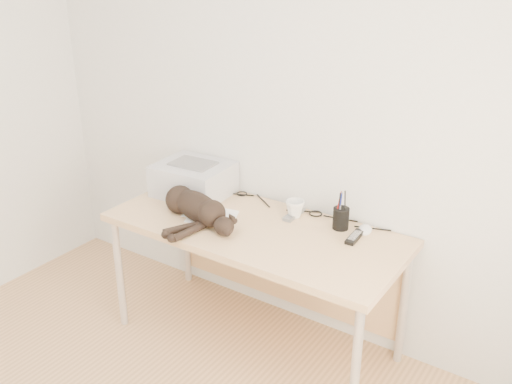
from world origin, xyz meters
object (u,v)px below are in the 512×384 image
Objects in this scene: printer at (194,179)px; cat at (194,207)px; mug at (295,209)px; pen_cup at (341,218)px; mouse at (365,227)px; desk at (263,242)px.

cat is (0.22, -0.27, -0.02)m from printer.
pen_cup reaches higher than mug.
cat reaches higher than mouse.
printer is 2.03× the size of pen_cup.
mouse is at bearing 8.78° from mug.
desk is at bearing 45.69° from cat.
desk is 7.34× the size of pen_cup.
cat reaches higher than mug.
pen_cup reaches higher than desk.
mug is 0.27m from pen_cup.
mug is (0.12, 0.13, 0.18)m from desk.
pen_cup reaches higher than mouse.
mug is at bearing 48.56° from desk.
cat reaches higher than desk.
mouse is (0.39, 0.06, -0.03)m from mug.
printer is at bearing 169.73° from mouse.
printer is 4.27× the size of mug.
pen_cup reaches higher than printer.
cat is at bearing -143.48° from mug.
printer is 1.06m from mouse.
mug is 0.40m from mouse.
printer is at bearing -175.03° from mug.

